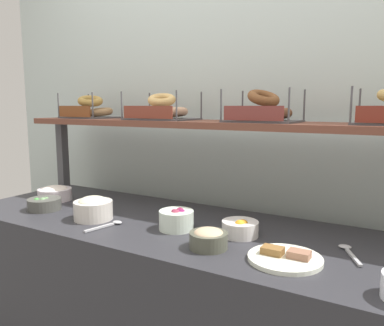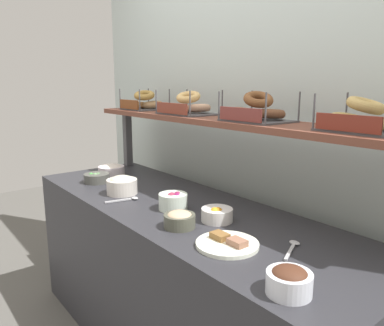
% 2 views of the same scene
% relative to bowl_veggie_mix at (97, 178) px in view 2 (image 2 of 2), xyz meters
% --- Properties ---
extents(back_wall, '(3.36, 0.06, 2.40)m').
position_rel_bowl_veggie_mix_xyz_m(back_wall, '(0.70, 0.68, 0.32)').
color(back_wall, silver).
rests_on(back_wall, ground_plane).
extents(deli_counter, '(2.16, 0.70, 0.85)m').
position_rel_bowl_veggie_mix_xyz_m(deli_counter, '(0.70, 0.13, -0.45)').
color(deli_counter, '#2D2D33').
rests_on(deli_counter, ground_plane).
extents(shelf_riser_left, '(0.05, 0.05, 0.40)m').
position_rel_bowl_veggie_mix_xyz_m(shelf_riser_left, '(-0.32, 0.40, 0.17)').
color(shelf_riser_left, '#4C4C51').
rests_on(shelf_riser_left, deli_counter).
extents(upper_shelf, '(2.12, 0.32, 0.03)m').
position_rel_bowl_veggie_mix_xyz_m(upper_shelf, '(0.70, 0.40, 0.39)').
color(upper_shelf, brown).
rests_on(upper_shelf, shelf_riser_left).
extents(bowl_veggie_mix, '(0.16, 0.16, 0.06)m').
position_rel_bowl_veggie_mix_xyz_m(bowl_veggie_mix, '(0.00, 0.00, 0.00)').
color(bowl_veggie_mix, '#4D4D47').
rests_on(bowl_veggie_mix, deli_counter).
extents(bowl_potato_salad, '(0.17, 0.17, 0.10)m').
position_rel_bowl_veggie_mix_xyz_m(bowl_potato_salad, '(0.32, 0.01, 0.02)').
color(bowl_potato_salad, silver).
rests_on(bowl_potato_salad, deli_counter).
extents(bowl_beet_salad, '(0.14, 0.14, 0.09)m').
position_rel_bowl_veggie_mix_xyz_m(bowl_beet_salad, '(0.72, 0.07, 0.01)').
color(bowl_beet_salad, white).
rests_on(bowl_beet_salad, deli_counter).
extents(bowl_chocolate_spread, '(0.14, 0.14, 0.08)m').
position_rel_bowl_veggie_mix_xyz_m(bowl_chocolate_spread, '(1.55, -0.11, 0.01)').
color(bowl_chocolate_spread, white).
rests_on(bowl_chocolate_spread, deli_counter).
extents(bowl_cream_cheese, '(0.17, 0.17, 0.08)m').
position_rel_bowl_veggie_mix_xyz_m(bowl_cream_cheese, '(-0.11, 0.16, 0.01)').
color(bowl_cream_cheese, white).
rests_on(bowl_cream_cheese, deli_counter).
extents(bowl_hummus, '(0.14, 0.14, 0.07)m').
position_rel_bowl_veggie_mix_xyz_m(bowl_hummus, '(0.93, -0.04, 0.01)').
color(bowl_hummus, '#525345').
rests_on(bowl_hummus, deli_counter).
extents(bowl_fruit_salad, '(0.14, 0.14, 0.07)m').
position_rel_bowl_veggie_mix_xyz_m(bowl_fruit_salad, '(0.97, 0.13, 0.00)').
color(bowl_fruit_salad, white).
rests_on(bowl_fruit_salad, deli_counter).
extents(serving_plate_white, '(0.24, 0.24, 0.04)m').
position_rel_bowl_veggie_mix_xyz_m(serving_plate_white, '(1.19, -0.02, -0.02)').
color(serving_plate_white, white).
rests_on(serving_plate_white, deli_counter).
extents(serving_spoon_near_plate, '(0.10, 0.16, 0.01)m').
position_rel_bowl_veggie_mix_xyz_m(serving_spoon_near_plate, '(1.36, 0.16, -0.02)').
color(serving_spoon_near_plate, '#B7B7BC').
rests_on(serving_spoon_near_plate, deli_counter).
extents(serving_spoon_by_edge, '(0.06, 0.17, 0.01)m').
position_rel_bowl_veggie_mix_xyz_m(serving_spoon_by_edge, '(0.45, -0.03, -0.02)').
color(serving_spoon_by_edge, '#B7B7BC').
rests_on(serving_spoon_by_edge, deli_counter).
extents(bagel_basket_everything, '(0.27, 0.24, 0.14)m').
position_rel_bowl_veggie_mix_xyz_m(bagel_basket_everything, '(-0.08, 0.41, 0.45)').
color(bagel_basket_everything, '#4C4C51').
rests_on(bagel_basket_everything, upper_shelf).
extents(bagel_basket_plain, '(0.33, 0.26, 0.14)m').
position_rel_bowl_veggie_mix_xyz_m(bagel_basket_plain, '(0.42, 0.39, 0.45)').
color(bagel_basket_plain, '#4C4C51').
rests_on(bagel_basket_plain, upper_shelf).
extents(bagel_basket_cinnamon_raisin, '(0.30, 0.26, 0.15)m').
position_rel_bowl_veggie_mix_xyz_m(bagel_basket_cinnamon_raisin, '(0.95, 0.39, 0.45)').
color(bagel_basket_cinnamon_raisin, '#4C4C51').
rests_on(bagel_basket_cinnamon_raisin, upper_shelf).
extents(bagel_basket_sesame, '(0.29, 0.25, 0.14)m').
position_rel_bowl_veggie_mix_xyz_m(bagel_basket_sesame, '(1.46, 0.41, 0.45)').
color(bagel_basket_sesame, '#4C4C51').
rests_on(bagel_basket_sesame, upper_shelf).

